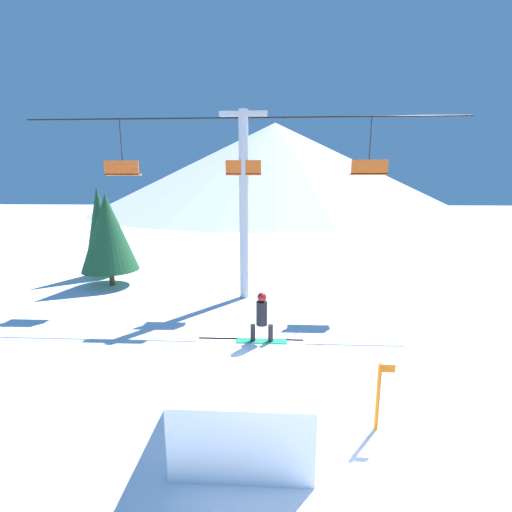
% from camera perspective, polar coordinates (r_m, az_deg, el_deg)
% --- Properties ---
extents(ground_plane, '(220.00, 220.00, 0.00)m').
position_cam_1_polar(ground_plane, '(8.92, 4.51, -30.37)').
color(ground_plane, white).
extents(mountain_ridge, '(86.35, 86.35, 21.24)m').
position_cam_1_polar(mountain_ridge, '(87.54, 3.12, 14.44)').
color(mountain_ridge, silver).
rests_on(mountain_ridge, ground_plane).
extents(snow_ramp, '(2.99, 3.26, 1.70)m').
position_cam_1_polar(snow_ramp, '(9.06, -1.58, -22.79)').
color(snow_ramp, white).
rests_on(snow_ramp, ground_plane).
extents(snowboarder, '(1.41, 0.31, 1.44)m').
position_cam_1_polar(snowboarder, '(9.55, 0.97, -10.12)').
color(snowboarder, '#1E9E6B').
rests_on(snowboarder, snow_ramp).
extents(chairlift, '(22.27, 0.49, 9.73)m').
position_cam_1_polar(chairlift, '(18.03, -2.05, 10.32)').
color(chairlift, '#B2B2B7').
rests_on(chairlift, ground_plane).
extents(pine_tree_near, '(3.34, 3.34, 5.59)m').
position_cam_1_polar(pine_tree_near, '(22.38, -23.43, 3.60)').
color(pine_tree_near, '#4C3823').
rests_on(pine_tree_near, ground_plane).
extents(pine_tree_far, '(2.09, 2.09, 6.03)m').
position_cam_1_polar(pine_tree_far, '(25.05, -24.61, 4.67)').
color(pine_tree_far, '#4C3823').
rests_on(pine_tree_far, ground_plane).
extents(trail_marker, '(0.41, 0.10, 1.78)m').
position_cam_1_polar(trail_marker, '(9.52, 19.77, -20.97)').
color(trail_marker, orange).
rests_on(trail_marker, ground_plane).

